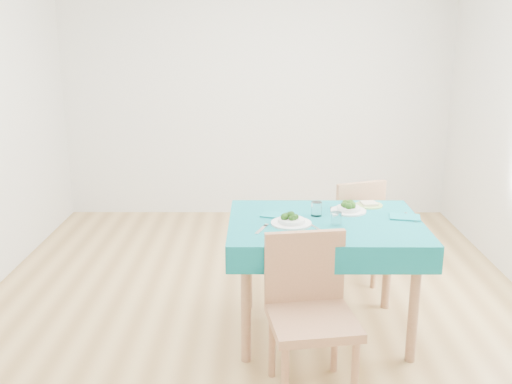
{
  "coord_description": "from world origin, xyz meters",
  "views": [
    {
      "loc": [
        0.01,
        -3.68,
        1.87
      ],
      "look_at": [
        0.0,
        0.0,
        0.85
      ],
      "focal_mm": 40.0,
      "sensor_mm": 36.0,
      "label": 1
    }
  ],
  "objects_px": {
    "chair_near": "(313,299)",
    "side_plate": "(369,205)",
    "chair_far": "(348,224)",
    "bowl_far": "(349,207)",
    "table": "(323,278)",
    "bowl_near": "(291,218)"
  },
  "relations": [
    {
      "from": "chair_far",
      "to": "side_plate",
      "type": "height_order",
      "value": "chair_far"
    },
    {
      "from": "bowl_far",
      "to": "side_plate",
      "type": "relative_size",
      "value": 1.26
    },
    {
      "from": "table",
      "to": "chair_far",
      "type": "relative_size",
      "value": 1.23
    },
    {
      "from": "bowl_far",
      "to": "bowl_near",
      "type": "bearing_deg",
      "value": -146.86
    },
    {
      "from": "chair_far",
      "to": "side_plate",
      "type": "distance_m",
      "value": 0.52
    },
    {
      "from": "chair_near",
      "to": "side_plate",
      "type": "relative_size",
      "value": 6.09
    },
    {
      "from": "bowl_near",
      "to": "side_plate",
      "type": "relative_size",
      "value": 1.36
    },
    {
      "from": "chair_near",
      "to": "bowl_far",
      "type": "distance_m",
      "value": 0.93
    },
    {
      "from": "table",
      "to": "bowl_far",
      "type": "relative_size",
      "value": 5.15
    },
    {
      "from": "chair_near",
      "to": "chair_far",
      "type": "xyz_separation_m",
      "value": [
        0.4,
        1.41,
        -0.07
      ]
    },
    {
      "from": "chair_near",
      "to": "side_plate",
      "type": "height_order",
      "value": "chair_near"
    },
    {
      "from": "chair_far",
      "to": "bowl_far",
      "type": "height_order",
      "value": "chair_far"
    },
    {
      "from": "bowl_near",
      "to": "bowl_far",
      "type": "height_order",
      "value": "bowl_near"
    },
    {
      "from": "table",
      "to": "chair_far",
      "type": "bearing_deg",
      "value": 70.62
    },
    {
      "from": "chair_near",
      "to": "side_plate",
      "type": "xyz_separation_m",
      "value": [
        0.46,
        0.98,
        0.21
      ]
    },
    {
      "from": "bowl_near",
      "to": "table",
      "type": "bearing_deg",
      "value": 16.6
    },
    {
      "from": "chair_far",
      "to": "bowl_far",
      "type": "distance_m",
      "value": 0.66
    },
    {
      "from": "table",
      "to": "chair_near",
      "type": "bearing_deg",
      "value": -101.28
    },
    {
      "from": "table",
      "to": "chair_far",
      "type": "distance_m",
      "value": 0.81
    },
    {
      "from": "table",
      "to": "bowl_near",
      "type": "bearing_deg",
      "value": -163.4
    },
    {
      "from": "chair_far",
      "to": "bowl_near",
      "type": "distance_m",
      "value": 1.0
    },
    {
      "from": "table",
      "to": "bowl_near",
      "type": "distance_m",
      "value": 0.47
    }
  ]
}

